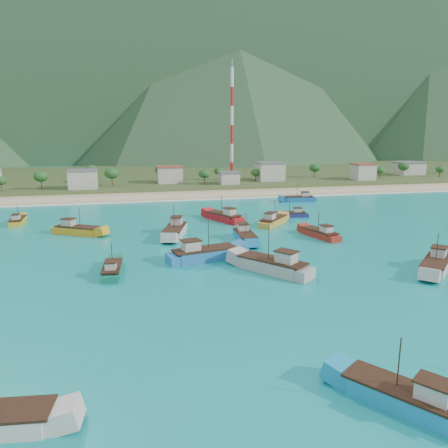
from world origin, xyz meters
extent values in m
plane|color=#0D8F80|center=(0.00, 0.00, 0.00)|extent=(600.00, 600.00, 0.00)
cube|color=beige|center=(0.00, 79.00, 0.00)|extent=(400.00, 18.00, 1.20)
cube|color=#385123|center=(0.00, 140.00, 0.00)|extent=(400.00, 110.00, 2.40)
cube|color=white|center=(0.00, 69.50, 0.00)|extent=(400.00, 2.50, 0.08)
cube|color=slate|center=(-150.00, 520.00, 130.00)|extent=(1400.00, 160.00, 260.00)
cube|color=#385942|center=(120.00, 400.00, 100.00)|extent=(1100.00, 160.00, 200.00)
cube|color=#284C2D|center=(-40.00, 300.00, 75.00)|extent=(800.00, 160.00, 150.00)
cone|color=#284C2D|center=(60.00, 300.00, 85.00)|extent=(280.00, 280.00, 170.00)
cone|color=#284C2D|center=(260.00, 300.00, 105.00)|extent=(280.00, 280.00, 210.00)
cube|color=beige|center=(-31.38, 94.00, 4.79)|extent=(9.76, 7.57, 6.38)
cube|color=beige|center=(0.84, 104.66, 4.69)|extent=(9.55, 7.97, 6.17)
cube|color=beige|center=(23.06, 96.46, 3.71)|extent=(7.30, 7.36, 4.23)
cube|color=beige|center=(42.25, 103.81, 5.13)|extent=(10.50, 10.12, 7.07)
cube|color=beige|center=(81.62, 97.27, 4.77)|extent=(8.34, 7.42, 6.35)
cube|color=beige|center=(114.01, 112.42, 4.34)|extent=(12.77, 9.14, 5.47)
cylinder|color=red|center=(27.12, 108.00, 5.36)|extent=(1.20, 1.20, 7.52)
cylinder|color=white|center=(27.12, 108.00, 12.88)|extent=(1.20, 1.20, 7.52)
cylinder|color=red|center=(27.12, 108.00, 20.40)|extent=(1.20, 1.20, 7.52)
cylinder|color=white|center=(27.12, 108.00, 27.92)|extent=(1.20, 1.20, 7.52)
cylinder|color=red|center=(27.12, 108.00, 35.44)|extent=(1.20, 1.20, 7.52)
cylinder|color=white|center=(27.12, 108.00, 42.96)|extent=(1.20, 1.20, 7.52)
cube|color=#1D77B6|center=(7.08, 14.53, 0.58)|extent=(3.75, 10.94, 1.96)
cube|color=beige|center=(7.19, 16.73, 2.36)|extent=(2.10, 2.55, 1.59)
cylinder|color=#382114|center=(7.04, 13.92, 3.77)|extent=(0.12, 0.12, 4.41)
cube|color=orange|center=(-27.22, 28.29, 0.61)|extent=(11.22, 8.38, 2.01)
cube|color=beige|center=(-29.17, 29.43, 2.43)|extent=(3.19, 3.02, 1.64)
cylinder|color=#382114|center=(-26.67, 27.98, 3.88)|extent=(0.12, 0.12, 4.53)
cube|color=navy|center=(25.52, 36.04, 0.36)|extent=(8.67, 3.80, 1.52)
cube|color=beige|center=(27.22, 35.77, 1.74)|extent=(2.13, 1.82, 1.24)
cylinder|color=#382114|center=(25.06, 36.12, 2.84)|extent=(0.12, 0.12, 3.43)
cube|color=gold|center=(17.98, 28.19, 0.59)|extent=(9.67, 10.21, 1.98)
cube|color=beige|center=(16.49, 26.54, 2.38)|extent=(3.13, 3.17, 1.60)
cylinder|color=#382114|center=(18.40, 28.64, 3.80)|extent=(0.12, 0.12, 4.44)
cube|color=#1C5FA2|center=(37.19, 59.36, 0.53)|extent=(10.46, 4.18, 1.85)
cube|color=beige|center=(39.25, 59.11, 2.20)|extent=(2.52, 2.12, 1.50)
cylinder|color=#382114|center=(36.61, 59.43, 3.53)|extent=(0.12, 0.12, 4.16)
cube|color=#266FAF|center=(-3.48, 3.12, 0.76)|extent=(13.28, 6.63, 2.32)
cube|color=beige|center=(-6.01, 2.52, 2.86)|extent=(3.36, 2.94, 1.88)
cylinder|color=#382114|center=(-2.77, 3.29, 4.53)|extent=(0.12, 0.12, 5.22)
cube|color=#10684D|center=(-19.24, -1.03, 0.41)|extent=(3.29, 9.13, 1.63)
cube|color=beige|center=(-19.37, -2.86, 1.89)|extent=(1.78, 2.15, 1.32)
cylinder|color=#382114|center=(-19.20, -0.52, 3.06)|extent=(0.12, 0.12, 3.67)
cube|color=beige|center=(-6.62, 22.05, 0.72)|extent=(6.94, 12.79, 2.23)
cube|color=beige|center=(-5.91, 24.46, 2.74)|extent=(2.94, 3.31, 1.81)
cylinder|color=#382114|center=(-6.81, 21.38, 4.34)|extent=(0.12, 0.12, 5.02)
cube|color=#AAA39B|center=(5.91, -5.78, 0.78)|extent=(10.94, 12.60, 2.36)
cube|color=beige|center=(7.53, -7.88, 2.91)|extent=(3.68, 3.78, 1.91)
cylinder|color=#382114|center=(5.46, -5.20, 4.61)|extent=(0.12, 0.12, 5.30)
cube|color=gold|center=(-42.58, 43.16, 0.42)|extent=(2.83, 9.06, 1.64)
cube|color=beige|center=(-42.54, 41.31, 1.90)|extent=(1.69, 2.08, 1.33)
cylinder|color=#382114|center=(-42.59, 43.67, 3.08)|extent=(0.12, 0.12, 3.69)
cube|color=red|center=(7.10, 35.22, 0.67)|extent=(8.39, 12.13, 2.15)
cube|color=beige|center=(8.18, 33.05, 2.62)|extent=(3.13, 3.37, 1.75)
cylinder|color=#382114|center=(6.80, 35.82, 4.16)|extent=(0.12, 0.12, 4.83)
cube|color=beige|center=(32.03, -11.24, 0.65)|extent=(10.75, 10.51, 2.11)
cube|color=beige|center=(33.74, -9.60, 2.57)|extent=(3.37, 3.36, 1.71)
cylinder|color=#382114|center=(31.55, -11.69, 4.08)|extent=(0.12, 0.12, 4.75)
cube|color=#158ABC|center=(5.09, -41.61, 0.60)|extent=(8.96, 10.81, 1.99)
cube|color=beige|center=(6.38, -43.44, 2.40)|extent=(3.07, 3.19, 1.62)
cylinder|color=#382114|center=(4.73, -41.10, 3.83)|extent=(0.12, 0.12, 4.48)
cube|color=#A0251A|center=(23.38, 13.93, 0.51)|extent=(5.45, 10.46, 1.83)
cube|color=beige|center=(23.91, 11.94, 2.17)|extent=(2.36, 2.68, 1.48)
cylinder|color=#382114|center=(23.24, 14.48, 3.48)|extent=(0.12, 0.12, 4.11)
camera|label=1|loc=(-16.54, -69.72, 22.64)|focal=35.00mm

